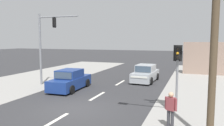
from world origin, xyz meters
TOP-DOWN VIEW (x-y plane):
  - ground_plane at (0.00, 0.00)m, footprint 140.00×140.00m
  - lane_dash_near at (0.00, -2.00)m, footprint 0.20×2.40m
  - lane_dash_mid at (0.00, 3.00)m, footprint 0.20×2.40m
  - lane_dash_far at (0.00, 8.00)m, footprint 0.20×2.40m
  - kerb_left_verge at (-8.50, 4.00)m, footprint 8.00×40.00m
  - utility_pole_foreground_right at (6.58, -1.87)m, footprint 3.78×0.28m
  - traffic_signal_mast at (-5.56, 4.87)m, footprint 3.69×0.44m
  - pedestal_signal_right_kerb at (5.30, 1.45)m, footprint 0.44×0.30m
  - sedan_kerbside_parked at (1.97, 9.48)m, footprint 2.05×4.31m
  - sedan_receding_far at (-2.81, 4.11)m, footprint 2.01×4.30m
  - pedestrian_at_kerb at (5.23, -1.01)m, footprint 0.52×0.34m

SIDE VIEW (x-z plane):
  - ground_plane at x=0.00m, z-range 0.00..0.00m
  - lane_dash_near at x=0.00m, z-range 0.00..0.01m
  - lane_dash_mid at x=0.00m, z-range 0.00..0.01m
  - lane_dash_far at x=0.00m, z-range 0.00..0.01m
  - kerb_left_verge at x=-8.50m, z-range 0.00..0.02m
  - sedan_kerbside_parked at x=1.97m, z-range -0.08..1.48m
  - sedan_receding_far at x=-2.81m, z-range -0.08..1.48m
  - pedestrian_at_kerb at x=5.23m, z-range 0.11..1.74m
  - pedestal_signal_right_kerb at x=5.30m, z-range 0.64..4.20m
  - traffic_signal_mast at x=-5.56m, z-range 0.83..6.83m
  - utility_pole_foreground_right at x=6.58m, z-range 0.36..10.01m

